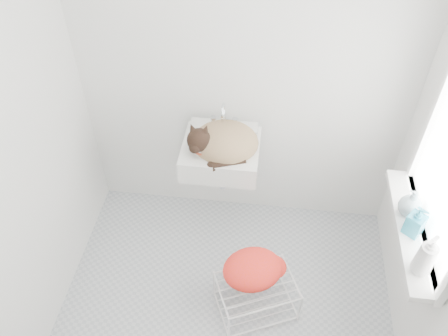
# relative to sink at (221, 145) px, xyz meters

# --- Properties ---
(floor) EXTENTS (2.20, 2.00, 0.02)m
(floor) POSITION_rel_sink_xyz_m (0.12, -0.74, -0.85)
(floor) COLOR #B4B8BA
(floor) RESTS_ON ground
(back_wall) EXTENTS (2.20, 0.02, 2.50)m
(back_wall) POSITION_rel_sink_xyz_m (0.12, 0.26, 0.40)
(back_wall) COLOR white
(back_wall) RESTS_ON ground
(left_wall) EXTENTS (0.02, 2.00, 2.50)m
(left_wall) POSITION_rel_sink_xyz_m (-0.98, -0.74, 0.40)
(left_wall) COLOR white
(left_wall) RESTS_ON ground
(windowsill) EXTENTS (0.16, 0.88, 0.04)m
(windowsill) POSITION_rel_sink_xyz_m (1.13, -0.54, -0.02)
(windowsill) COLOR white
(windowsill) RESTS_ON right_wall
(sink) EXTENTS (0.50, 0.44, 0.20)m
(sink) POSITION_rel_sink_xyz_m (0.00, 0.00, 0.00)
(sink) COLOR white
(sink) RESTS_ON back_wall
(faucet) EXTENTS (0.18, 0.13, 0.18)m
(faucet) POSITION_rel_sink_xyz_m (0.00, 0.18, 0.14)
(faucet) COLOR silver
(faucet) RESTS_ON sink
(cat) EXTENTS (0.46, 0.38, 0.28)m
(cat) POSITION_rel_sink_xyz_m (0.01, -0.02, 0.04)
(cat) COLOR #9F7656
(cat) RESTS_ON sink
(wire_rack) EXTENTS (0.57, 0.50, 0.29)m
(wire_rack) POSITION_rel_sink_xyz_m (0.31, -0.66, -0.70)
(wire_rack) COLOR silver
(wire_rack) RESTS_ON floor
(towel) EXTENTS (0.46, 0.40, 0.16)m
(towel) POSITION_rel_sink_xyz_m (0.28, -0.60, -0.53)
(towel) COLOR #F43701
(towel) RESTS_ON wire_rack
(bottle_a) EXTENTS (0.12, 0.12, 0.23)m
(bottle_a) POSITION_rel_sink_xyz_m (1.12, -0.82, 0.00)
(bottle_a) COLOR white
(bottle_a) RESTS_ON windowsill
(bottle_b) EXTENTS (0.12, 0.12, 0.19)m
(bottle_b) POSITION_rel_sink_xyz_m (1.12, -0.58, 0.00)
(bottle_b) COLOR teal
(bottle_b) RESTS_ON windowsill
(bottle_c) EXTENTS (0.17, 0.17, 0.17)m
(bottle_c) POSITION_rel_sink_xyz_m (1.12, -0.44, 0.00)
(bottle_c) COLOR #ACC4CC
(bottle_c) RESTS_ON windowsill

